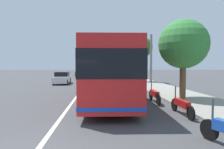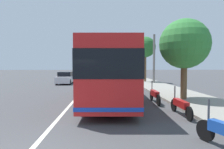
# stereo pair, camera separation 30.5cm
# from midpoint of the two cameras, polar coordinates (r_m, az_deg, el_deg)

# --- Properties ---
(sidewalk_curb) EXTENTS (110.00, 3.60, 0.14)m
(sidewalk_curb) POSITION_cam_midpoint_polar(r_m,az_deg,el_deg) (15.18, 20.13, -5.73)
(sidewalk_curb) COLOR gray
(sidewalk_curb) RESTS_ON ground
(lane_divider_line) EXTENTS (110.00, 0.16, 0.01)m
(lane_divider_line) POSITION_cam_midpoint_polar(r_m,az_deg,el_deg) (14.16, -9.58, -6.47)
(lane_divider_line) COLOR silver
(lane_divider_line) RESTS_ON ground
(coach_bus) EXTENTS (10.21, 3.05, 3.41)m
(coach_bus) POSITION_cam_midpoint_polar(r_m,az_deg,el_deg) (12.02, 0.16, 1.18)
(coach_bus) COLOR red
(coach_bus) RESTS_ON ground
(motorcycle_mid_row) EXTENTS (2.27, 0.25, 1.24)m
(motorcycle_mid_row) POSITION_cam_midpoint_polar(r_m,az_deg,el_deg) (9.23, 20.57, -8.56)
(motorcycle_mid_row) COLOR black
(motorcycle_mid_row) RESTS_ON ground
(motorcycle_angled) EXTENTS (2.39, 0.27, 1.28)m
(motorcycle_angled) POSITION_cam_midpoint_polar(r_m,az_deg,el_deg) (11.85, 13.25, -5.92)
(motorcycle_angled) COLOR black
(motorcycle_angled) RESTS_ON ground
(car_side_street) EXTENTS (4.15, 1.85, 1.48)m
(car_side_street) POSITION_cam_midpoint_polar(r_m,az_deg,el_deg) (24.63, -13.36, -1.09)
(car_side_street) COLOR silver
(car_side_street) RESTS_ON ground
(car_far_distant) EXTENTS (4.25, 2.00, 1.53)m
(car_far_distant) POSITION_cam_midpoint_polar(r_m,az_deg,el_deg) (36.53, -1.13, 0.17)
(car_far_distant) COLOR navy
(car_far_distant) RESTS_ON ground
(car_ahead_same_lane) EXTENTS (4.05, 1.85, 1.47)m
(car_ahead_same_lane) POSITION_cam_midpoint_polar(r_m,az_deg,el_deg) (48.23, -0.93, 0.71)
(car_ahead_same_lane) COLOR gold
(car_ahead_same_lane) RESTS_ON ground
(car_behind_bus) EXTENTS (4.40, 1.84, 1.57)m
(car_behind_bus) POSITION_cam_midpoint_polar(r_m,az_deg,el_deg) (42.12, -8.03, 0.48)
(car_behind_bus) COLOR red
(car_behind_bus) RESTS_ON ground
(roadside_tree_mid_block) EXTENTS (3.10, 3.10, 5.15)m
(roadside_tree_mid_block) POSITION_cam_midpoint_polar(r_m,az_deg,el_deg) (13.05, 21.28, 8.33)
(roadside_tree_mid_block) COLOR brown
(roadside_tree_mid_block) RESTS_ON ground
(roadside_tree_far_block) EXTENTS (2.75, 2.75, 6.14)m
(roadside_tree_far_block) POSITION_cam_midpoint_polar(r_m,az_deg,el_deg) (26.38, 10.17, 7.92)
(roadside_tree_far_block) COLOR brown
(roadside_tree_far_block) RESTS_ON ground
(utility_pole) EXTENTS (0.27, 0.27, 6.13)m
(utility_pole) POSITION_cam_midpoint_polar(r_m,az_deg,el_deg) (24.56, 12.69, 4.46)
(utility_pole) COLOR slate
(utility_pole) RESTS_ON ground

